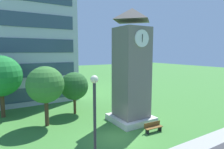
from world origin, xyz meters
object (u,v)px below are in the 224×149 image
at_px(tree_near_tower, 1,76).
at_px(tree_streetside, 45,85).
at_px(clock_tower, 131,72).
at_px(park_bench, 153,127).
at_px(tree_by_building, 74,86).
at_px(street_lamp, 95,127).

height_order(tree_near_tower, tree_streetside, tree_near_tower).
xyz_separation_m(clock_tower, park_bench, (0.12, -3.18, -4.68)).
bearing_deg(tree_by_building, street_lamp, -105.84).
xyz_separation_m(park_bench, tree_near_tower, (-11.50, 11.49, 4.13)).
bearing_deg(tree_streetside, tree_by_building, 29.45).
bearing_deg(clock_tower, tree_streetside, 156.73).
distance_m(park_bench, tree_by_building, 9.95).
bearing_deg(park_bench, clock_tower, 92.17).
height_order(park_bench, tree_by_building, tree_by_building).
relative_size(tree_streetside, tree_by_building, 1.20).
relative_size(park_bench, tree_near_tower, 0.27).
relative_size(park_bench, street_lamp, 0.30).
height_order(street_lamp, tree_by_building, street_lamp).
xyz_separation_m(clock_tower, tree_by_building, (-4.15, 5.36, -1.88)).
xyz_separation_m(street_lamp, tree_streetside, (0.11, 11.03, 0.25)).
distance_m(park_bench, tree_near_tower, 16.77).
relative_size(tree_near_tower, tree_by_building, 1.40).
bearing_deg(park_bench, street_lamp, -150.49).
distance_m(tree_near_tower, tree_by_building, 7.92).
height_order(clock_tower, park_bench, clock_tower).
bearing_deg(street_lamp, clock_tower, 44.40).
bearing_deg(tree_near_tower, park_bench, -44.96).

